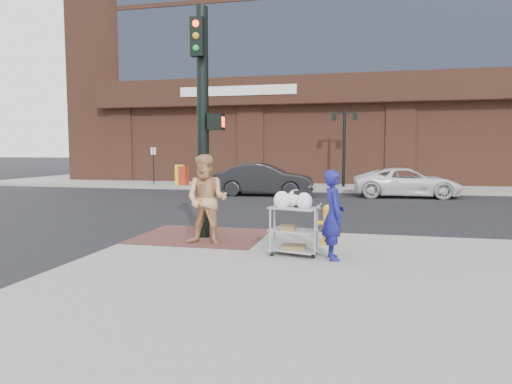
% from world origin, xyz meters
% --- Properties ---
extents(ground, '(220.00, 220.00, 0.00)m').
position_xyz_m(ground, '(0.00, 0.00, 0.00)').
color(ground, black).
rests_on(ground, ground).
extents(sidewalk_far, '(65.00, 36.00, 0.15)m').
position_xyz_m(sidewalk_far, '(12.50, 32.00, 0.07)').
color(sidewalk_far, gray).
rests_on(sidewalk_far, ground).
extents(brick_curb_ramp, '(2.80, 2.40, 0.01)m').
position_xyz_m(brick_curb_ramp, '(-0.60, 0.90, 0.16)').
color(brick_curb_ramp, '#512B26').
rests_on(brick_curb_ramp, sidewalk_near).
extents(bank_building, '(42.00, 26.00, 28.00)m').
position_xyz_m(bank_building, '(5.00, 31.00, 14.15)').
color(bank_building, brown).
rests_on(bank_building, sidewalk_far).
extents(lamp_post, '(1.32, 0.22, 4.00)m').
position_xyz_m(lamp_post, '(2.00, 16.00, 2.62)').
color(lamp_post, black).
rests_on(lamp_post, sidewalk_far).
extents(parking_sign, '(0.05, 0.05, 2.20)m').
position_xyz_m(parking_sign, '(-8.50, 15.00, 1.25)').
color(parking_sign, black).
rests_on(parking_sign, sidewalk_far).
extents(traffic_signal_pole, '(0.61, 0.51, 5.00)m').
position_xyz_m(traffic_signal_pole, '(-0.48, 0.77, 2.83)').
color(traffic_signal_pole, black).
rests_on(traffic_signal_pole, sidewalk_near).
extents(woman_blue, '(0.51, 0.66, 1.60)m').
position_xyz_m(woman_blue, '(2.43, -0.64, 0.95)').
color(woman_blue, navy).
rests_on(woman_blue, sidewalk_near).
extents(pedestrian_tan, '(0.93, 0.74, 1.86)m').
position_xyz_m(pedestrian_tan, '(-0.17, 0.07, 1.08)').
color(pedestrian_tan, tan).
rests_on(pedestrian_tan, sidewalk_near).
extents(sedan_dark, '(4.58, 1.80, 1.48)m').
position_xyz_m(sedan_dark, '(-1.46, 11.86, 0.74)').
color(sedan_dark, black).
rests_on(sedan_dark, ground).
extents(minivan_white, '(4.81, 2.45, 1.30)m').
position_xyz_m(minivan_white, '(4.92, 12.57, 0.65)').
color(minivan_white, white).
rests_on(minivan_white, ground).
extents(utility_cart, '(0.97, 0.70, 1.21)m').
position_xyz_m(utility_cart, '(1.71, -0.49, 0.70)').
color(utility_cart, '#97979C').
rests_on(utility_cart, sidewalk_near).
extents(fire_hydrant, '(0.39, 0.27, 0.82)m').
position_xyz_m(fire_hydrant, '(2.24, 0.69, 0.57)').
color(fire_hydrant, gold).
rests_on(fire_hydrant, sidewalk_near).
extents(newsbox_red, '(0.49, 0.45, 1.06)m').
position_xyz_m(newsbox_red, '(-6.72, 15.03, 0.68)').
color(newsbox_red, '#9D2712').
rests_on(newsbox_red, sidewalk_far).
extents(newsbox_yellow, '(0.55, 0.52, 1.13)m').
position_xyz_m(newsbox_yellow, '(-7.02, 15.22, 0.71)').
color(newsbox_yellow, gold).
rests_on(newsbox_yellow, sidewalk_far).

